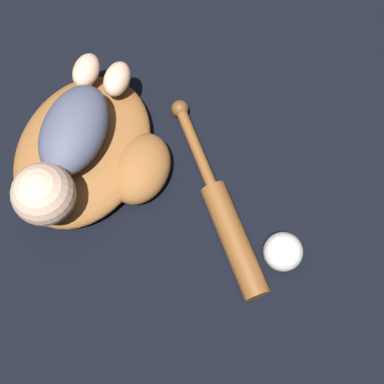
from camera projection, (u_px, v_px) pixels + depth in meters
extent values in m
plane|color=black|center=(63.00, 173.00, 1.10)|extent=(6.00, 6.00, 0.00)
ellipsoid|color=#935B2D|center=(83.00, 149.00, 1.07)|extent=(0.42, 0.37, 0.08)
ellipsoid|color=#935B2D|center=(140.00, 168.00, 1.06)|extent=(0.19, 0.17, 0.08)
ellipsoid|color=#4C516B|center=(74.00, 130.00, 0.99)|extent=(0.22, 0.19, 0.09)
sphere|color=beige|center=(44.00, 194.00, 0.94)|extent=(0.11, 0.11, 0.11)
ellipsoid|color=beige|center=(117.00, 79.00, 1.06)|extent=(0.09, 0.08, 0.05)
ellipsoid|color=beige|center=(86.00, 71.00, 1.06)|extent=(0.09, 0.08, 0.05)
cylinder|color=brown|center=(234.00, 240.00, 1.02)|extent=(0.15, 0.23, 0.05)
cylinder|color=brown|center=(196.00, 147.00, 1.09)|extent=(0.11, 0.18, 0.02)
sphere|color=brown|center=(180.00, 109.00, 1.12)|extent=(0.04, 0.04, 0.04)
sphere|color=white|center=(283.00, 252.00, 1.00)|extent=(0.07, 0.07, 0.07)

